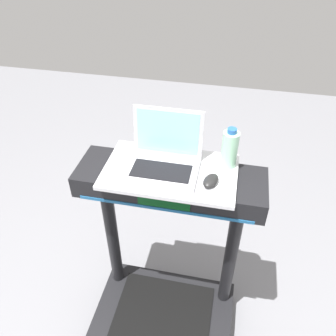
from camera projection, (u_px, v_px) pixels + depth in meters
The scene contains 4 objects.
desk_board at pixel (170, 172), 1.61m from camera, with size 0.62×0.37×0.02m, color silver.
laptop at pixel (164, 157), 1.60m from camera, with size 0.33×0.26×0.25m.
computer_mouse at pixel (211, 181), 1.52m from camera, with size 0.06×0.10×0.03m, color black.
water_bottle at pixel (230, 149), 1.58m from camera, with size 0.08×0.08×0.20m.
Camera 1 is at (0.25, -0.53, 2.11)m, focal length 37.05 mm.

